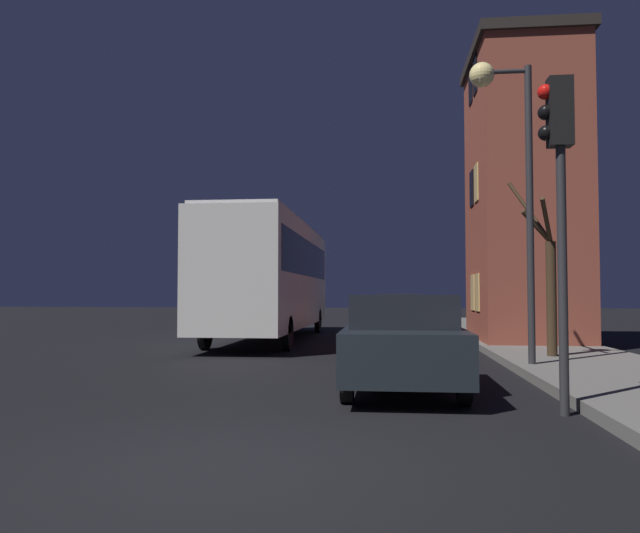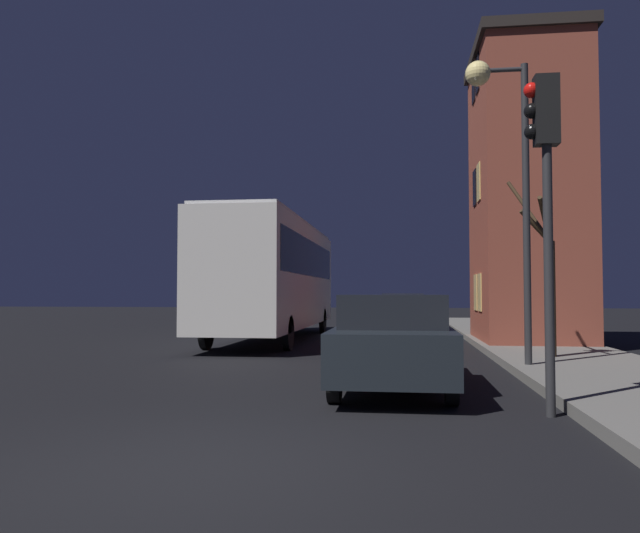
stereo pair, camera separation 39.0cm
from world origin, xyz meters
name	(u,v)px [view 1 (the left image)]	position (x,y,z in m)	size (l,w,h in m)	color
ground_plane	(223,466)	(0.00, 0.00, 0.00)	(120.00, 120.00, 0.00)	black
brick_building	(523,193)	(5.58, 13.61, 4.57)	(3.11, 4.76, 8.76)	brown
streetlamp	(505,139)	(3.83, 7.06, 4.62)	(1.22, 0.50, 6.01)	#28282B
traffic_light	(558,172)	(3.68, 2.71, 3.12)	(0.43, 0.24, 4.35)	#28282B
bare_tree	(548,280)	(5.02, 8.64, 1.84)	(0.91, 1.80, 3.98)	#382819
bus	(272,271)	(-2.32, 14.90, 2.28)	(2.48, 11.62, 3.85)	beige
car_near_lane	(402,339)	(1.73, 4.81, 0.80)	(1.80, 4.73, 1.53)	black
car_mid_lane	(405,321)	(2.00, 12.70, 0.75)	(1.70, 4.00, 1.46)	#B21E19
car_far_lane	(397,311)	(1.93, 20.67, 0.79)	(1.88, 4.31, 1.53)	beige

